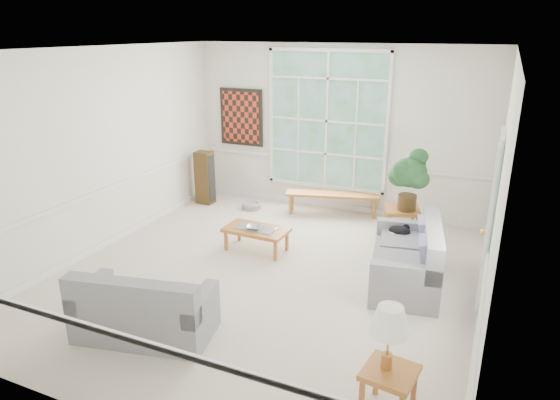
# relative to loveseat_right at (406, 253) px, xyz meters

# --- Properties ---
(floor) EXTENTS (5.50, 6.00, 0.01)m
(floor) POSITION_rel_loveseat_right_xyz_m (-1.76, -0.55, -0.44)
(floor) COLOR beige
(floor) RESTS_ON ground
(ceiling) EXTENTS (5.50, 6.00, 0.02)m
(ceiling) POSITION_rel_loveseat_right_xyz_m (-1.76, -0.55, 2.56)
(ceiling) COLOR white
(ceiling) RESTS_ON ground
(wall_back) EXTENTS (5.50, 0.02, 3.00)m
(wall_back) POSITION_rel_loveseat_right_xyz_m (-1.76, 2.45, 1.06)
(wall_back) COLOR silver
(wall_back) RESTS_ON ground
(wall_front) EXTENTS (5.50, 0.02, 3.00)m
(wall_front) POSITION_rel_loveseat_right_xyz_m (-1.76, -3.55, 1.06)
(wall_front) COLOR silver
(wall_front) RESTS_ON ground
(wall_left) EXTENTS (0.02, 6.00, 3.00)m
(wall_left) POSITION_rel_loveseat_right_xyz_m (-4.51, -0.55, 1.06)
(wall_left) COLOR silver
(wall_left) RESTS_ON ground
(wall_right) EXTENTS (0.02, 6.00, 3.00)m
(wall_right) POSITION_rel_loveseat_right_xyz_m (0.99, -0.55, 1.06)
(wall_right) COLOR silver
(wall_right) RESTS_ON ground
(window_back) EXTENTS (2.30, 0.08, 2.40)m
(window_back) POSITION_rel_loveseat_right_xyz_m (-1.96, 2.41, 1.21)
(window_back) COLOR white
(window_back) RESTS_ON wall_back
(entry_door) EXTENTS (0.08, 0.90, 2.10)m
(entry_door) POSITION_rel_loveseat_right_xyz_m (0.95, 0.05, 0.61)
(entry_door) COLOR white
(entry_door) RESTS_ON floor
(door_sidelight) EXTENTS (0.08, 0.26, 1.90)m
(door_sidelight) POSITION_rel_loveseat_right_xyz_m (0.95, -0.58, 0.71)
(door_sidelight) COLOR white
(door_sidelight) RESTS_ON wall_right
(wall_art) EXTENTS (0.90, 0.06, 1.10)m
(wall_art) POSITION_rel_loveseat_right_xyz_m (-3.71, 2.40, 1.16)
(wall_art) COLOR maroon
(wall_art) RESTS_ON wall_back
(wall_frame_near) EXTENTS (0.04, 0.26, 0.32)m
(wall_frame_near) POSITION_rel_loveseat_right_xyz_m (0.95, 1.20, 1.11)
(wall_frame_near) COLOR black
(wall_frame_near) RESTS_ON wall_right
(wall_frame_far) EXTENTS (0.04, 0.26, 0.32)m
(wall_frame_far) POSITION_rel_loveseat_right_xyz_m (0.95, 1.60, 1.11)
(wall_frame_far) COLOR black
(wall_frame_far) RESTS_ON wall_right
(loveseat_right) EXTENTS (1.11, 1.73, 0.87)m
(loveseat_right) POSITION_rel_loveseat_right_xyz_m (0.00, 0.00, 0.00)
(loveseat_right) COLOR gray
(loveseat_right) RESTS_ON floor
(loveseat_front) EXTENTS (1.60, 1.05, 0.79)m
(loveseat_front) POSITION_rel_loveseat_right_xyz_m (-2.39, -2.36, -0.04)
(loveseat_front) COLOR gray
(loveseat_front) RESTS_ON floor
(coffee_table) EXTENTS (0.98, 0.55, 0.36)m
(coffee_table) POSITION_rel_loveseat_right_xyz_m (-2.26, 0.13, -0.26)
(coffee_table) COLOR #A46027
(coffee_table) RESTS_ON floor
(pewter_bowl) EXTENTS (0.33, 0.33, 0.07)m
(pewter_bowl) POSITION_rel_loveseat_right_xyz_m (-2.27, 0.08, -0.04)
(pewter_bowl) COLOR gray
(pewter_bowl) RESTS_ON coffee_table
(window_bench) EXTENTS (1.72, 0.77, 0.40)m
(window_bench) POSITION_rel_loveseat_right_xyz_m (-1.70, 2.10, -0.24)
(window_bench) COLOR #A46027
(window_bench) RESTS_ON floor
(end_table) EXTENTS (0.67, 0.67, 0.53)m
(end_table) POSITION_rel_loveseat_right_xyz_m (-0.33, 1.45, -0.17)
(end_table) COLOR #A46027
(end_table) RESTS_ON floor
(houseplant) EXTENTS (0.80, 0.80, 0.99)m
(houseplant) POSITION_rel_loveseat_right_xyz_m (-0.26, 1.41, 0.59)
(houseplant) COLOR #1F4A26
(houseplant) RESTS_ON end_table
(side_table) EXTENTS (0.49, 0.49, 0.45)m
(side_table) POSITION_rel_loveseat_right_xyz_m (0.33, -2.48, -0.21)
(side_table) COLOR #A46027
(side_table) RESTS_ON floor
(table_lamp) EXTENTS (0.37, 0.37, 0.60)m
(table_lamp) POSITION_rel_loveseat_right_xyz_m (0.29, -2.45, 0.31)
(table_lamp) COLOR white
(table_lamp) RESTS_ON side_table
(pet_bed) EXTENTS (0.50, 0.50, 0.11)m
(pet_bed) POSITION_rel_loveseat_right_xyz_m (-3.19, 1.77, -0.38)
(pet_bed) COLOR gray
(pet_bed) RESTS_ON floor
(floor_speaker) EXTENTS (0.33, 0.26, 1.02)m
(floor_speaker) POSITION_rel_loveseat_right_xyz_m (-4.16, 1.70, 0.07)
(floor_speaker) COLOR #3D2B11
(floor_speaker) RESTS_ON floor
(cat) EXTENTS (0.32, 0.24, 0.15)m
(cat) POSITION_rel_loveseat_right_xyz_m (-0.19, 0.54, 0.08)
(cat) COLOR black
(cat) RESTS_ON loveseat_right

